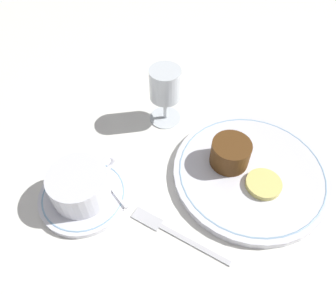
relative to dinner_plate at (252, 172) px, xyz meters
name	(u,v)px	position (x,y,z in m)	size (l,w,h in m)	color
ground_plane	(227,160)	(0.00, 0.05, -0.01)	(3.00, 3.00, 0.00)	white
dinner_plate	(252,172)	(0.00, 0.00, 0.00)	(0.28, 0.28, 0.01)	white
saucer	(84,195)	(-0.24, 0.18, 0.00)	(0.15, 0.15, 0.01)	white
coffee_cup	(79,185)	(-0.24, 0.18, 0.03)	(0.13, 0.10, 0.05)	white
spoon	(105,179)	(-0.19, 0.18, 0.00)	(0.03, 0.12, 0.00)	silver
wine_glass	(164,89)	(-0.01, 0.21, 0.07)	(0.07, 0.07, 0.12)	silver
fork	(169,230)	(-0.18, 0.03, -0.01)	(0.05, 0.17, 0.01)	silver
dessert_cake	(230,153)	(-0.01, 0.04, 0.03)	(0.07, 0.07, 0.05)	#563314
pineapple_slice	(264,184)	(-0.02, -0.03, 0.01)	(0.06, 0.06, 0.01)	#EFE075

